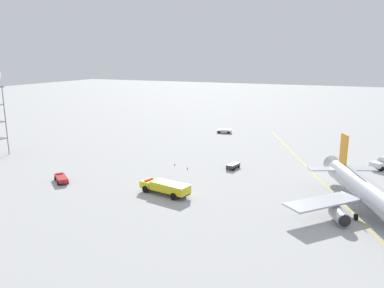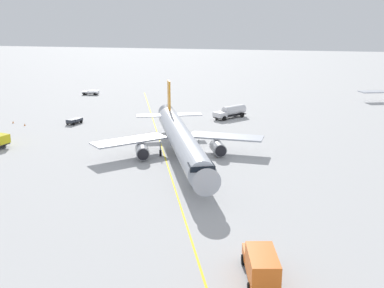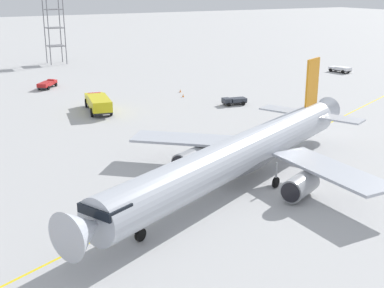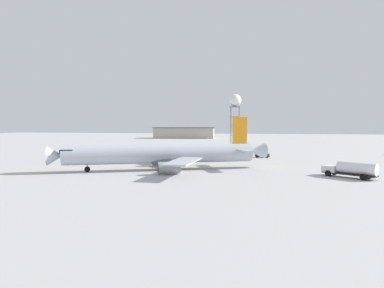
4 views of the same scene
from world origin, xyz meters
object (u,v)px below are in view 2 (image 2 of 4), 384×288
at_px(fuel_tanker_truck, 231,112).
at_px(safety_cone_mid, 13,122).
at_px(catering_truck_truck, 261,265).
at_px(safety_cone_near, 25,124).
at_px(airliner_main, 181,140).
at_px(pushback_tug_truck, 91,92).
at_px(baggage_truck_truck, 74,121).

relative_size(fuel_tanker_truck, safety_cone_mid, 15.79).
bearing_deg(catering_truck_truck, safety_cone_near, 33.70).
height_order(fuel_tanker_truck, safety_cone_mid, fuel_tanker_truck).
height_order(airliner_main, safety_cone_mid, airliner_main).
distance_m(fuel_tanker_truck, safety_cone_near, 47.16).
xyz_separation_m(pushback_tug_truck, safety_cone_near, (44.51, 6.29, -0.53)).
relative_size(catering_truck_truck, safety_cone_near, 14.07).
xyz_separation_m(airliner_main, safety_cone_near, (-14.96, -40.38, -2.86)).
bearing_deg(pushback_tug_truck, catering_truck_truck, 113.38).
relative_size(catering_truck_truck, fuel_tanker_truck, 0.89).
relative_size(baggage_truck_truck, safety_cone_mid, 7.75).
distance_m(airliner_main, baggage_truck_truck, 36.42).
bearing_deg(fuel_tanker_truck, pushback_tug_truck, -81.39).
bearing_deg(airliner_main, safety_cone_near, -134.69).
relative_size(catering_truck_truck, safety_cone_mid, 14.07).
height_order(airliner_main, baggage_truck_truck, airliner_main).
height_order(pushback_tug_truck, safety_cone_mid, pushback_tug_truck).
relative_size(fuel_tanker_truck, safety_cone_near, 15.79).
relative_size(pushback_tug_truck, safety_cone_mid, 9.67).
bearing_deg(baggage_truck_truck, safety_cone_near, -55.71).
xyz_separation_m(catering_truck_truck, safety_cone_mid, (-52.37, -62.26, -1.38)).
height_order(catering_truck_truck, safety_cone_mid, catering_truck_truck).
bearing_deg(airliner_main, pushback_tug_truck, -166.24).
bearing_deg(baggage_truck_truck, airliner_main, 66.67).
bearing_deg(pushback_tug_truck, baggage_truck_truck, 101.15).
relative_size(catering_truck_truck, baggage_truck_truck, 1.81).
xyz_separation_m(catering_truck_truck, safety_cone_near, (-50.82, -58.19, -1.38)).
xyz_separation_m(safety_cone_near, safety_cone_mid, (-1.55, -4.07, 0.00)).
bearing_deg(catering_truck_truck, airliner_main, 11.24).
relative_size(catering_truck_truck, pushback_tug_truck, 1.46).
xyz_separation_m(airliner_main, fuel_tanker_truck, (-35.07, 2.26, -1.57)).
distance_m(catering_truck_truck, pushback_tug_truck, 115.09).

